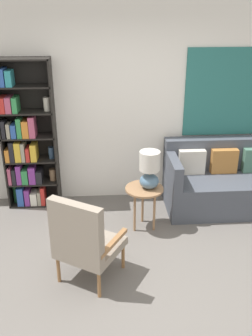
% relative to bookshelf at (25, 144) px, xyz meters
% --- Properties ---
extents(ground_plane, '(14.00, 14.00, 0.00)m').
position_rel_bookshelf_xyz_m(ground_plane, '(1.22, -1.84, -0.90)').
color(ground_plane, '#66605B').
extents(wall_back, '(6.40, 0.08, 2.70)m').
position_rel_bookshelf_xyz_m(wall_back, '(1.26, 0.19, 0.45)').
color(wall_back, white).
rests_on(wall_back, ground_plane).
extents(bookshelf, '(0.70, 0.30, 2.01)m').
position_rel_bookshelf_xyz_m(bookshelf, '(0.00, 0.00, 0.00)').
color(bookshelf, black).
rests_on(bookshelf, ground_plane).
extents(armchair, '(0.78, 0.79, 0.98)m').
position_rel_bookshelf_xyz_m(armchair, '(0.81, -1.70, -0.38)').
color(armchair, olive).
rests_on(armchair, ground_plane).
extents(couch, '(1.60, 0.82, 0.92)m').
position_rel_bookshelf_xyz_m(couch, '(2.69, -0.24, -0.55)').
color(couch, '#474C56').
rests_on(couch, ground_plane).
extents(side_table, '(0.47, 0.47, 0.56)m').
position_rel_bookshelf_xyz_m(side_table, '(1.52, -0.73, -0.41)').
color(side_table, '#99704C').
rests_on(side_table, ground_plane).
extents(table_lamp, '(0.25, 0.25, 0.47)m').
position_rel_bookshelf_xyz_m(table_lamp, '(1.58, -0.73, -0.10)').
color(table_lamp, slate).
rests_on(table_lamp, side_table).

